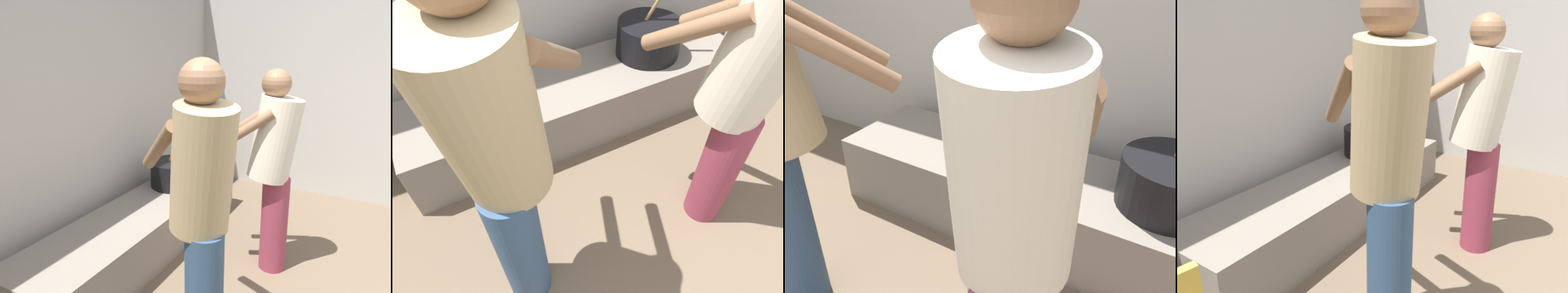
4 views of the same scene
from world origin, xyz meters
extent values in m
cube|color=slate|center=(0.74, 1.88, 0.20)|extent=(2.39, 0.60, 0.39)
cylinder|color=black|center=(1.27, 1.90, 0.51)|extent=(0.44, 0.44, 0.24)
cylinder|color=#8C3347|center=(1.01, 0.87, 0.37)|extent=(0.20, 0.20, 0.73)
cylinder|color=beige|center=(1.00, 0.89, 1.03)|extent=(0.39, 0.44, 0.63)
cylinder|color=brown|center=(1.07, 1.15, 1.09)|extent=(0.18, 0.45, 0.34)
cylinder|color=brown|center=(0.81, 1.08, 1.09)|extent=(0.18, 0.45, 0.34)
cylinder|color=navy|center=(-0.04, 0.93, 0.39)|extent=(0.20, 0.20, 0.78)
cylinder|color=tan|center=(-0.02, 0.95, 1.10)|extent=(0.48, 0.49, 0.67)
cylinder|color=brown|center=(0.23, 1.05, 1.17)|extent=(0.36, 0.41, 0.36)
cylinder|color=brown|center=(0.02, 1.22, 1.17)|extent=(0.36, 0.41, 0.36)
camera|label=1|loc=(-1.50, 0.20, 1.68)|focal=34.08mm
camera|label=2|loc=(-0.11, 0.20, 1.76)|focal=31.70mm
camera|label=3|loc=(1.33, 0.20, 1.53)|focal=37.65mm
camera|label=4|loc=(-1.29, 0.20, 1.47)|focal=35.24mm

